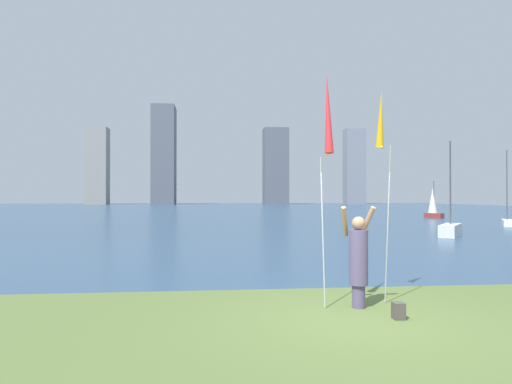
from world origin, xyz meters
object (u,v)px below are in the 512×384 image
at_px(kite_flag_left, 328,118).
at_px(bag, 398,311).
at_px(sailboat_2, 433,204).
at_px(sailboat_6, 507,221).
at_px(person, 358,258).
at_px(sailboat_5, 450,229).
at_px(kite_flag_right, 381,125).

bearing_deg(kite_flag_left, bag, -29.75).
distance_m(bag, sailboat_2, 36.96).
relative_size(kite_flag_left, sailboat_6, 0.82).
bearing_deg(person, sailboat_5, 74.83).
xyz_separation_m(bag, sailboat_6, (17.07, 21.56, 0.17)).
bearing_deg(bag, kite_flag_right, 80.59).
relative_size(sailboat_5, sailboat_6, 0.94).
distance_m(kite_flag_right, sailboat_5, 16.21).
height_order(sailboat_2, sailboat_5, sailboat_5).
height_order(person, sailboat_6, sailboat_6).
bearing_deg(bag, sailboat_5, 58.08).
height_order(kite_flag_left, sailboat_6, sailboat_6).
bearing_deg(kite_flag_left, sailboat_5, 54.09).
height_order(kite_flag_right, sailboat_5, sailboat_5).
height_order(sailboat_5, sailboat_6, sailboat_6).
distance_m(person, sailboat_2, 36.43).
relative_size(kite_flag_left, kite_flag_right, 1.03).
bearing_deg(kite_flag_right, sailboat_2, 61.16).
bearing_deg(bag, person, 116.98).
height_order(bag, sailboat_5, sailboat_5).
distance_m(kite_flag_left, bag, 3.51).
distance_m(kite_flag_right, sailboat_2, 35.76).
relative_size(sailboat_2, sailboat_6, 0.66).
relative_size(bag, sailboat_5, 0.06).
xyz_separation_m(kite_flag_right, sailboat_5, (8.84, 13.23, -3.09)).
height_order(kite_flag_left, sailboat_2, kite_flag_left).
height_order(person, kite_flag_right, kite_flag_right).
height_order(person, kite_flag_left, kite_flag_left).
bearing_deg(bag, kite_flag_left, 150.25).
relative_size(kite_flag_right, sailboat_6, 0.79).
bearing_deg(sailboat_6, sailboat_2, 88.13).
bearing_deg(sailboat_2, kite_flag_left, -120.02).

